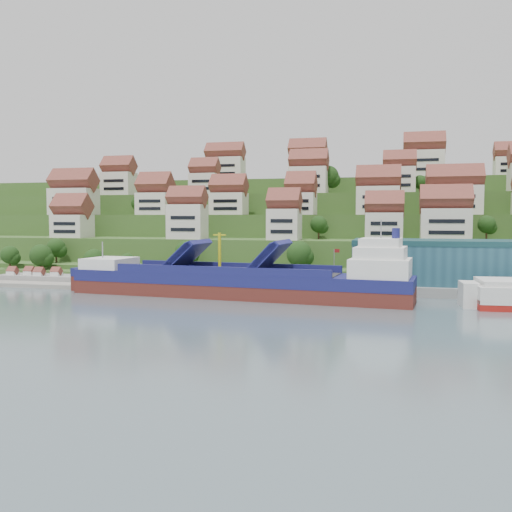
# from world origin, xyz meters

# --- Properties ---
(ground) EXTENTS (300.00, 300.00, 0.00)m
(ground) POSITION_xyz_m (0.00, 0.00, 0.00)
(ground) COLOR slate
(ground) RESTS_ON ground
(quay) EXTENTS (180.00, 14.00, 2.20)m
(quay) POSITION_xyz_m (20.00, 15.00, 1.10)
(quay) COLOR gray
(quay) RESTS_ON ground
(pebble_beach) EXTENTS (45.00, 20.00, 1.00)m
(pebble_beach) POSITION_xyz_m (-58.00, 12.00, 0.50)
(pebble_beach) COLOR gray
(pebble_beach) RESTS_ON ground
(hillside) EXTENTS (260.00, 128.00, 31.00)m
(hillside) POSITION_xyz_m (0.00, 103.55, 10.66)
(hillside) COLOR #2D4C1E
(hillside) RESTS_ON ground
(hillside_village) EXTENTS (159.37, 63.60, 29.16)m
(hillside_village) POSITION_xyz_m (5.91, 60.29, 24.35)
(hillside_village) COLOR silver
(hillside_village) RESTS_ON ground
(hillside_trees) EXTENTS (144.10, 62.83, 31.45)m
(hillside_trees) POSITION_xyz_m (-12.04, 43.72, 16.30)
(hillside_trees) COLOR #1F4216
(hillside_trees) RESTS_ON ground
(warehouse) EXTENTS (60.00, 15.00, 10.00)m
(warehouse) POSITION_xyz_m (52.00, 17.00, 7.20)
(warehouse) COLOR #245264
(warehouse) RESTS_ON quay
(flagpole) EXTENTS (1.28, 0.16, 8.00)m
(flagpole) POSITION_xyz_m (18.11, 10.00, 6.88)
(flagpole) COLOR gray
(flagpole) RESTS_ON quay
(beach_huts) EXTENTS (14.40, 3.70, 2.20)m
(beach_huts) POSITION_xyz_m (-60.00, 10.75, 2.10)
(beach_huts) COLOR white
(beach_huts) RESTS_ON pebble_beach
(cargo_ship) EXTENTS (75.81, 17.86, 16.62)m
(cargo_ship) POSITION_xyz_m (0.05, -0.35, 3.19)
(cargo_ship) COLOR #58211B
(cargo_ship) RESTS_ON ground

